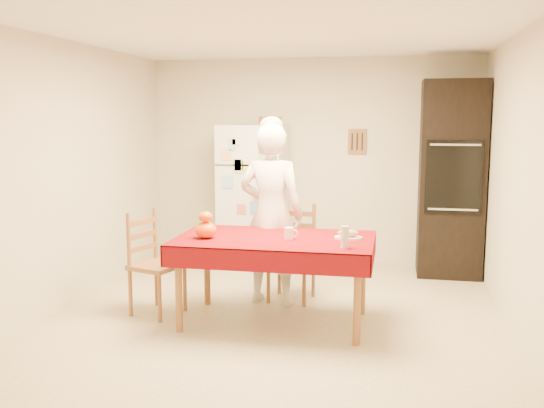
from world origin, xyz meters
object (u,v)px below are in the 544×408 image
(dining_table, at_px, (275,245))
(seated_woman, at_px, (271,214))
(refrigerator, at_px, (254,196))
(coffee_mug, at_px, (289,233))
(oven_cabinet, at_px, (451,179))
(wine_glass, at_px, (345,237))
(chair_left, at_px, (152,259))
(bread_plate, at_px, (348,238))
(chair_far, at_px, (293,248))
(pumpkin_lower, at_px, (206,230))

(dining_table, bearing_deg, seated_woman, 104.33)
(refrigerator, distance_m, coffee_mug, 2.16)
(refrigerator, xyz_separation_m, oven_cabinet, (2.28, 0.05, 0.25))
(wine_glass, bearing_deg, oven_cabinet, 66.62)
(chair_left, relative_size, wine_glass, 5.40)
(chair_left, relative_size, seated_woman, 0.55)
(oven_cabinet, height_order, dining_table, oven_cabinet)
(wine_glass, xyz_separation_m, bread_plate, (-0.00, 0.36, -0.08))
(seated_woman, distance_m, bread_plate, 0.92)
(coffee_mug, bearing_deg, refrigerator, 111.20)
(chair_far, relative_size, bread_plate, 3.96)
(pumpkin_lower, bearing_deg, seated_woman, 58.48)
(oven_cabinet, height_order, coffee_mug, oven_cabinet)
(dining_table, distance_m, chair_left, 1.18)
(chair_far, xyz_separation_m, chair_left, (-1.20, -0.70, 0.00))
(seated_woman, xyz_separation_m, wine_glass, (0.77, -0.86, -0.02))
(chair_left, bearing_deg, wine_glass, -82.75)
(wine_glass, bearing_deg, refrigerator, 119.39)
(oven_cabinet, height_order, bread_plate, oven_cabinet)
(chair_left, height_order, wine_glass, chair_left)
(refrigerator, height_order, chair_left, refrigerator)
(coffee_mug, relative_size, bread_plate, 0.42)
(oven_cabinet, xyz_separation_m, bread_plate, (-1.00, -1.95, -0.33))
(coffee_mug, bearing_deg, oven_cabinet, 54.03)
(seated_woman, xyz_separation_m, bread_plate, (0.77, -0.50, -0.10))
(bread_plate, bearing_deg, oven_cabinet, 62.83)
(dining_table, xyz_separation_m, pumpkin_lower, (-0.58, -0.14, 0.14))
(refrigerator, bearing_deg, dining_table, -71.79)
(dining_table, distance_m, chair_far, 0.77)
(seated_woman, bearing_deg, refrigerator, -62.75)
(oven_cabinet, relative_size, pumpkin_lower, 11.71)
(coffee_mug, height_order, bread_plate, coffee_mug)
(refrigerator, relative_size, pumpkin_lower, 9.05)
(chair_left, distance_m, wine_glass, 1.85)
(oven_cabinet, distance_m, wine_glass, 2.54)
(refrigerator, relative_size, oven_cabinet, 0.77)
(bread_plate, bearing_deg, chair_left, -179.25)
(oven_cabinet, xyz_separation_m, wine_glass, (-1.00, -2.32, -0.25))
(oven_cabinet, distance_m, seated_woman, 2.31)
(refrigerator, bearing_deg, chair_left, -104.77)
(chair_left, distance_m, seated_woman, 1.20)
(oven_cabinet, xyz_separation_m, chair_far, (-1.59, -1.28, -0.59))
(oven_cabinet, height_order, wine_glass, oven_cabinet)
(chair_far, distance_m, bread_plate, 0.93)
(dining_table, xyz_separation_m, chair_far, (0.04, 0.75, -0.18))
(chair_far, distance_m, coffee_mug, 0.85)
(dining_table, height_order, chair_left, chair_left)
(refrigerator, bearing_deg, bread_plate, -56.17)
(chair_far, height_order, wine_glass, chair_far)
(wine_glass, bearing_deg, pumpkin_lower, 172.78)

